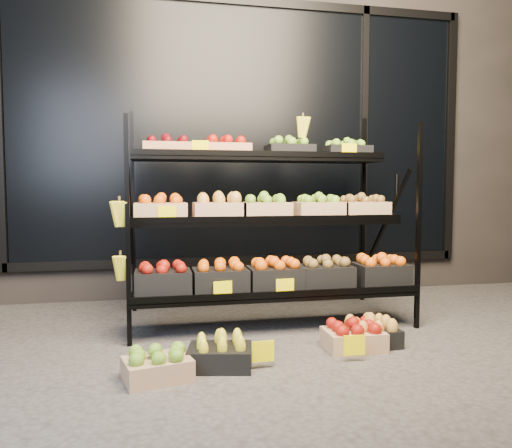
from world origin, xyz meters
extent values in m
plane|color=#514F4C|center=(0.00, 0.00, 0.00)|extent=(24.00, 24.00, 0.00)
cube|color=#2D2826|center=(0.00, 2.60, 1.75)|extent=(6.00, 2.00, 3.50)
cube|color=black|center=(0.00, 1.58, 1.55)|extent=(4.20, 0.04, 2.40)
cube|color=black|center=(0.00, 1.56, 0.34)|extent=(4.30, 0.06, 0.08)
cube|color=black|center=(0.00, 1.56, 2.76)|extent=(4.30, 0.06, 0.08)
cube|color=black|center=(2.15, 1.56, 1.55)|extent=(0.08, 0.06, 2.50)
cube|color=black|center=(1.20, 1.56, 1.55)|extent=(0.06, 0.06, 2.50)
cylinder|color=black|center=(1.55, 1.53, 1.05)|extent=(0.02, 0.02, 0.25)
cube|color=black|center=(-1.02, 0.18, 0.75)|extent=(0.03, 0.03, 1.50)
cube|color=black|center=(1.02, 0.18, 0.75)|extent=(0.03, 0.03, 1.50)
cube|color=black|center=(-1.02, 1.15, 0.83)|extent=(0.03, 0.03, 1.66)
cube|color=black|center=(1.02, 1.15, 0.83)|extent=(0.03, 0.03, 1.66)
cube|color=black|center=(0.00, 0.35, 0.27)|extent=(2.05, 0.42, 0.03)
cube|color=black|center=(0.00, 0.15, 0.30)|extent=(2.05, 0.02, 0.05)
cube|color=black|center=(0.00, 0.65, 0.77)|extent=(2.05, 0.40, 0.03)
cube|color=black|center=(0.00, 0.46, 0.80)|extent=(2.05, 0.02, 0.05)
cube|color=black|center=(0.00, 0.95, 1.27)|extent=(2.05, 0.40, 0.03)
cube|color=black|center=(0.00, 0.76, 1.30)|extent=(2.05, 0.02, 0.05)
cube|color=tan|center=(-0.74, 0.95, 1.33)|extent=(0.38, 0.28, 0.11)
ellipsoid|color=#63070E|center=(-0.74, 0.95, 1.42)|extent=(0.32, 0.24, 0.07)
cube|color=tan|center=(-0.27, 0.95, 1.33)|extent=(0.38, 0.28, 0.11)
ellipsoid|color=#A20D0B|center=(-0.27, 0.95, 1.42)|extent=(0.32, 0.24, 0.07)
cube|color=black|center=(0.27, 0.95, 1.33)|extent=(0.38, 0.28, 0.11)
ellipsoid|color=#73AF2B|center=(0.27, 0.95, 1.42)|extent=(0.32, 0.24, 0.07)
cube|color=black|center=(0.77, 0.95, 1.33)|extent=(0.38, 0.28, 0.11)
ellipsoid|color=#73AF2B|center=(0.77, 0.95, 1.42)|extent=(0.32, 0.24, 0.07)
cube|color=tan|center=(-0.81, 0.65, 0.85)|extent=(0.38, 0.28, 0.14)
ellipsoid|color=#DF5D0B|center=(-0.81, 0.65, 0.95)|extent=(0.32, 0.24, 0.07)
cube|color=tan|center=(-0.37, 0.65, 0.85)|extent=(0.38, 0.28, 0.14)
ellipsoid|color=gold|center=(-0.37, 0.65, 0.95)|extent=(0.32, 0.24, 0.07)
cube|color=tan|center=(-0.01, 0.65, 0.85)|extent=(0.38, 0.28, 0.14)
ellipsoid|color=#73AF2B|center=(-0.01, 0.65, 0.95)|extent=(0.32, 0.24, 0.07)
cube|color=tan|center=(0.43, 0.65, 0.85)|extent=(0.38, 0.28, 0.14)
ellipsoid|color=#73AF2B|center=(0.43, 0.65, 0.95)|extent=(0.32, 0.24, 0.07)
cube|color=tan|center=(0.79, 0.65, 0.85)|extent=(0.38, 0.28, 0.14)
ellipsoid|color=brown|center=(0.79, 0.65, 0.95)|extent=(0.32, 0.24, 0.07)
cube|color=black|center=(-0.80, 0.35, 0.37)|extent=(0.38, 0.28, 0.18)
ellipsoid|color=#A20D0B|center=(-0.80, 0.35, 0.49)|extent=(0.32, 0.24, 0.07)
cube|color=black|center=(-0.40, 0.35, 0.37)|extent=(0.38, 0.28, 0.18)
ellipsoid|color=#DF5D0B|center=(-0.40, 0.35, 0.49)|extent=(0.32, 0.24, 0.07)
cube|color=black|center=(-0.01, 0.35, 0.37)|extent=(0.38, 0.28, 0.18)
ellipsoid|color=#DF5D0B|center=(-0.01, 0.35, 0.49)|extent=(0.32, 0.24, 0.07)
cube|color=black|center=(0.37, 0.35, 0.37)|extent=(0.38, 0.28, 0.18)
ellipsoid|color=brown|center=(0.37, 0.35, 0.49)|extent=(0.32, 0.24, 0.07)
cube|color=black|center=(0.82, 0.35, 0.37)|extent=(0.38, 0.28, 0.18)
ellipsoid|color=#DF5D0B|center=(0.82, 0.35, 0.49)|extent=(0.32, 0.24, 0.07)
ellipsoid|color=yellow|center=(-1.07, 0.20, 0.95)|extent=(0.14, 0.08, 0.22)
ellipsoid|color=yellow|center=(-1.07, 0.20, 0.60)|extent=(0.14, 0.08, 0.22)
ellipsoid|color=yellow|center=(0.35, 0.85, 1.62)|extent=(0.14, 0.08, 0.22)
cube|color=#FFEE00|center=(-0.77, 0.50, 0.84)|extent=(0.13, 0.01, 0.12)
cube|color=#FFEE00|center=(0.74, 0.80, 1.34)|extent=(0.13, 0.01, 0.12)
cube|color=#FFEE00|center=(-0.49, 0.80, 1.34)|extent=(0.13, 0.01, 0.12)
cube|color=#FFEE00|center=(-0.41, 0.20, 0.34)|extent=(0.13, 0.01, 0.12)
cube|color=#FFEE00|center=(0.03, 0.20, 0.34)|extent=(0.13, 0.01, 0.12)
cube|color=#FFEE00|center=(-0.26, -0.40, 0.06)|extent=(0.13, 0.01, 0.12)
cube|color=#FFEE00|center=(0.29, -0.40, 0.06)|extent=(0.13, 0.01, 0.12)
cube|color=tan|center=(-0.86, -0.45, 0.06)|extent=(0.40, 0.33, 0.12)
ellipsoid|color=#73AF2B|center=(-0.86, -0.45, 0.15)|extent=(0.33, 0.28, 0.07)
cube|color=black|center=(-0.50, -0.33, 0.06)|extent=(0.41, 0.33, 0.12)
ellipsoid|color=yellow|center=(-0.50, -0.33, 0.15)|extent=(0.34, 0.28, 0.07)
cube|color=tan|center=(0.38, -0.18, 0.06)|extent=(0.37, 0.28, 0.12)
ellipsoid|color=#A20D0B|center=(0.38, -0.18, 0.15)|extent=(0.31, 0.23, 0.07)
cube|color=black|center=(0.52, -0.14, 0.06)|extent=(0.35, 0.27, 0.12)
ellipsoid|color=gold|center=(0.52, -0.14, 0.15)|extent=(0.30, 0.23, 0.07)
camera|label=1|loc=(-0.87, -3.11, 1.02)|focal=35.00mm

